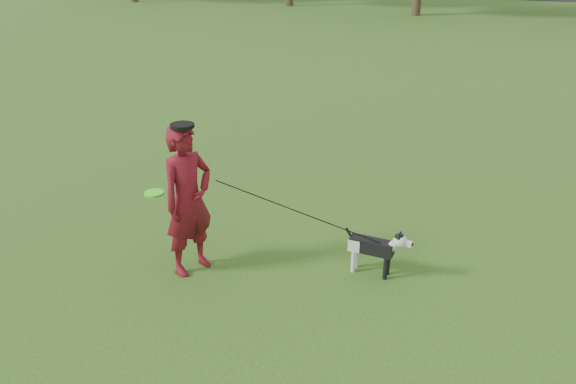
% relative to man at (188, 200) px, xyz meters
% --- Properties ---
extents(ground, '(120.00, 120.00, 0.00)m').
position_rel_man_xyz_m(ground, '(0.75, 0.54, -0.90)').
color(ground, '#285116').
rests_on(ground, ground).
extents(man, '(0.61, 0.76, 1.80)m').
position_rel_man_xyz_m(man, '(0.00, 0.00, 0.00)').
color(man, '#5A0C11').
rests_on(man, ground).
extents(dog, '(0.81, 0.16, 0.62)m').
position_rel_man_xyz_m(dog, '(2.03, 0.79, -0.52)').
color(dog, black).
rests_on(dog, ground).
extents(man_held_items, '(2.68, 0.97, 1.40)m').
position_rel_man_xyz_m(man_held_items, '(1.28, 0.36, -0.07)').
color(man_held_items, '#3EFF20').
rests_on(man_held_items, ground).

